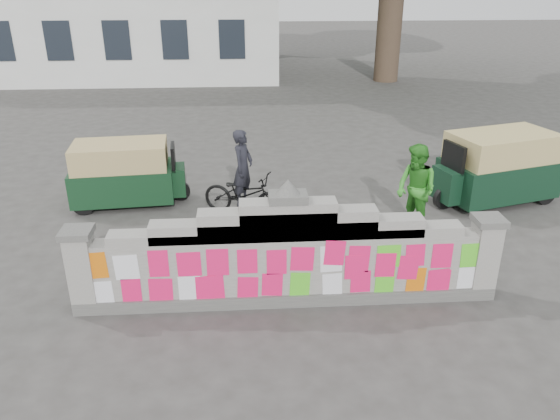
{
  "coord_description": "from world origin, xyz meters",
  "views": [
    {
      "loc": [
        -0.6,
        -7.14,
        4.7
      ],
      "look_at": [
        -0.05,
        1.0,
        1.1
      ],
      "focal_mm": 35.0,
      "sensor_mm": 36.0,
      "label": 1
    }
  ],
  "objects_px": {
    "cyclist_bike": "(244,194)",
    "pedestrian": "(416,189)",
    "cyclist_rider": "(243,180)",
    "rickshaw_right": "(497,167)",
    "rickshaw_left": "(125,173)"
  },
  "relations": [
    {
      "from": "cyclist_rider",
      "to": "rickshaw_right",
      "type": "height_order",
      "value": "cyclist_rider"
    },
    {
      "from": "cyclist_rider",
      "to": "rickshaw_right",
      "type": "distance_m",
      "value": 5.5
    },
    {
      "from": "cyclist_bike",
      "to": "pedestrian",
      "type": "relative_size",
      "value": 1.02
    },
    {
      "from": "cyclist_bike",
      "to": "rickshaw_right",
      "type": "xyz_separation_m",
      "value": [
        5.48,
        0.4,
        0.33
      ]
    },
    {
      "from": "cyclist_bike",
      "to": "rickshaw_right",
      "type": "distance_m",
      "value": 5.51
    },
    {
      "from": "cyclist_rider",
      "to": "pedestrian",
      "type": "xyz_separation_m",
      "value": [
        3.28,
        -0.97,
        0.08
      ]
    },
    {
      "from": "pedestrian",
      "to": "rickshaw_right",
      "type": "distance_m",
      "value": 2.59
    },
    {
      "from": "cyclist_rider",
      "to": "pedestrian",
      "type": "height_order",
      "value": "pedestrian"
    },
    {
      "from": "pedestrian",
      "to": "rickshaw_right",
      "type": "relative_size",
      "value": 0.61
    },
    {
      "from": "cyclist_bike",
      "to": "cyclist_rider",
      "type": "relative_size",
      "value": 1.12
    },
    {
      "from": "cyclist_bike",
      "to": "pedestrian",
      "type": "height_order",
      "value": "pedestrian"
    },
    {
      "from": "cyclist_rider",
      "to": "rickshaw_left",
      "type": "xyz_separation_m",
      "value": [
        -2.53,
        0.8,
        -0.08
      ]
    },
    {
      "from": "cyclist_bike",
      "to": "rickshaw_left",
      "type": "bearing_deg",
      "value": 96.34
    },
    {
      "from": "rickshaw_right",
      "to": "cyclist_bike",
      "type": "bearing_deg",
      "value": -12.0
    },
    {
      "from": "cyclist_rider",
      "to": "rickshaw_right",
      "type": "xyz_separation_m",
      "value": [
        5.48,
        0.4,
        0.01
      ]
    }
  ]
}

